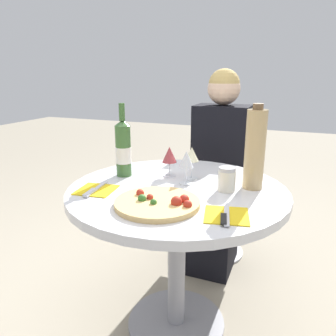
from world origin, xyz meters
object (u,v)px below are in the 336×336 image
(chair_behind_diner, at_px, (222,185))
(wine_bottle, at_px, (123,149))
(pizza_large, at_px, (159,203))
(dining_table, at_px, (177,217))
(seated_diner, at_px, (217,178))
(tall_carafe, at_px, (255,149))

(chair_behind_diner, distance_m, wine_bottle, 0.89)
(chair_behind_diner, xyz_separation_m, pizza_large, (-0.01, -1.02, 0.26))
(dining_table, xyz_separation_m, seated_diner, (0.02, 0.66, -0.02))
(tall_carafe, bearing_deg, pizza_large, -131.54)
(seated_diner, xyz_separation_m, tall_carafe, (0.28, -0.54, 0.33))
(tall_carafe, bearing_deg, wine_bottle, -175.51)
(pizza_large, bearing_deg, dining_table, 92.23)
(pizza_large, bearing_deg, chair_behind_diner, 89.24)
(chair_behind_diner, height_order, pizza_large, chair_behind_diner)
(chair_behind_diner, xyz_separation_m, seated_diner, (-0.00, -0.15, 0.09))
(seated_diner, relative_size, tall_carafe, 3.40)
(tall_carafe, bearing_deg, chair_behind_diner, 111.90)
(dining_table, bearing_deg, pizza_large, -87.77)
(pizza_large, height_order, tall_carafe, tall_carafe)
(pizza_large, distance_m, wine_bottle, 0.43)
(wine_bottle, bearing_deg, pizza_large, -42.81)
(chair_behind_diner, xyz_separation_m, wine_bottle, (-0.32, -0.74, 0.38))
(dining_table, height_order, chair_behind_diner, chair_behind_diner)
(chair_behind_diner, xyz_separation_m, tall_carafe, (0.28, -0.69, 0.42))
(dining_table, distance_m, seated_diner, 0.66)
(dining_table, height_order, tall_carafe, tall_carafe)
(chair_behind_diner, bearing_deg, tall_carafe, 111.90)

